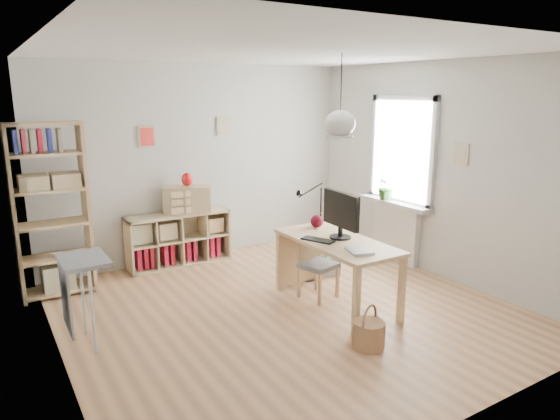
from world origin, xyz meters
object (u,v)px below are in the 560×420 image
tall_bookshelf (50,204)px  storage_chest (315,260)px  desk (337,248)px  monitor (341,213)px  drawer_chest (187,199)px  cube_shelf (177,243)px  chair (315,261)px

tall_bookshelf → storage_chest: tall_bookshelf is taller
desk → monitor: size_ratio=2.54×
desk → drawer_chest: 2.36m
cube_shelf → drawer_chest: drawer_chest is taller
desk → tall_bookshelf: 3.27m
desk → cube_shelf: size_ratio=1.07×
tall_bookshelf → monitor: size_ratio=3.38×
storage_chest → drawer_chest: drawer_chest is taller
tall_bookshelf → storage_chest: bearing=-19.2°
tall_bookshelf → monitor: (2.66, -1.91, -0.05)m
desk → storage_chest: (0.38, 0.92, -0.48)m
cube_shelf → monitor: monitor is taller
cube_shelf → storage_chest: size_ratio=2.34×
drawer_chest → tall_bookshelf: bearing=-148.1°
cube_shelf → tall_bookshelf: bearing=-169.8°
drawer_chest → chair: bearing=-43.2°
tall_bookshelf → cube_shelf: bearing=10.2°
chair → storage_chest: bearing=39.8°
storage_chest → monitor: monitor is taller
storage_chest → desk: bearing=-109.0°
desk → tall_bookshelf: size_ratio=0.75×
desk → cube_shelf: bearing=114.6°
desk → chair: (-0.06, 0.31, -0.23)m
monitor → drawer_chest: (-0.93, 2.15, -0.14)m
storage_chest → tall_bookshelf: bearing=164.3°
desk → tall_bookshelf: bearing=143.0°
storage_chest → chair: bearing=-122.7°
storage_chest → drawer_chest: size_ratio=0.95×
cube_shelf → chair: chair is taller
desk → chair: bearing=101.8°
desk → cube_shelf: desk is taller
monitor → drawer_chest: size_ratio=0.94×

